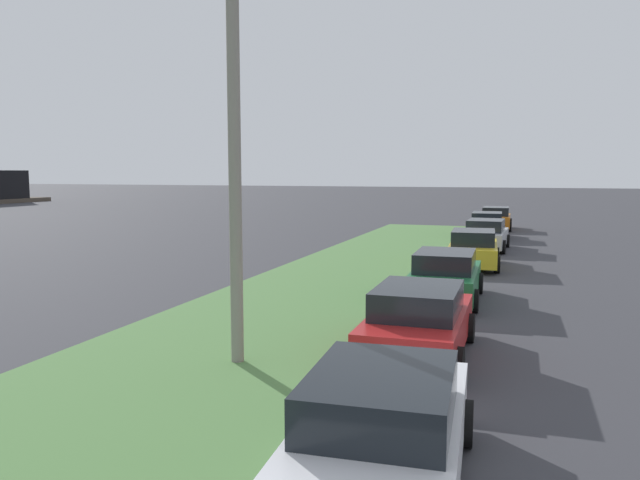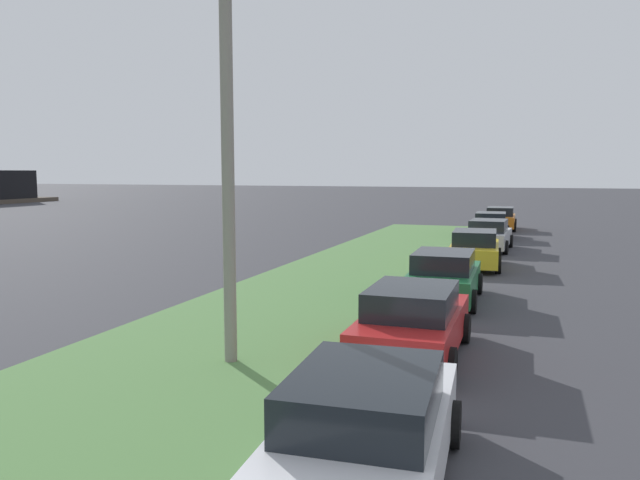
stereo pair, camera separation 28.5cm
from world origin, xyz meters
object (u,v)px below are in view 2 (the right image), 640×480
(parked_car_orange, at_px, (500,219))
(parked_car_red, at_px, (413,322))
(parked_car_silver, at_px, (489,235))
(parked_car_black, at_px, (491,226))
(parked_car_green, at_px, (444,277))
(streetlight, at_px, (243,136))
(parked_car_yellow, at_px, (475,249))
(parked_car_white, at_px, (367,430))

(parked_car_orange, bearing_deg, parked_car_red, 178.68)
(parked_car_silver, distance_m, parked_car_black, 5.47)
(parked_car_silver, height_order, parked_car_orange, same)
(parked_car_red, distance_m, parked_car_black, 23.55)
(parked_car_silver, bearing_deg, parked_car_green, -179.47)
(streetlight, bearing_deg, parked_car_silver, -8.74)
(parked_car_yellow, bearing_deg, parked_car_silver, -4.56)
(parked_car_red, xyz_separation_m, parked_car_green, (5.61, 0.16, 0.00))
(parked_car_red, bearing_deg, streetlight, 122.76)
(parked_car_green, relative_size, parked_car_silver, 0.99)
(parked_car_red, xyz_separation_m, streetlight, (-1.85, 2.83, 3.67))
(parked_car_orange, distance_m, streetlight, 31.34)
(parked_car_green, distance_m, parked_car_black, 17.94)
(parked_car_silver, distance_m, parked_car_orange, 11.04)
(parked_car_yellow, bearing_deg, parked_car_orange, -3.47)
(parked_car_red, bearing_deg, parked_car_silver, -1.23)
(parked_car_green, height_order, parked_car_yellow, same)
(parked_car_green, xyz_separation_m, parked_car_black, (17.94, -0.12, 0.00))
(parked_car_white, height_order, parked_car_red, same)
(parked_car_yellow, xyz_separation_m, parked_car_black, (11.14, 0.13, 0.00))
(streetlight, bearing_deg, parked_car_white, -136.59)
(parked_car_yellow, height_order, streetlight, streetlight)
(parked_car_silver, relative_size, streetlight, 0.58)
(parked_car_yellow, bearing_deg, parked_car_red, 176.46)
(parked_car_red, xyz_separation_m, parked_car_silver, (18.08, -0.24, 0.00))
(parked_car_green, distance_m, parked_car_orange, 23.52)
(parked_car_black, bearing_deg, parked_car_orange, -4.44)
(parked_car_green, xyz_separation_m, parked_car_silver, (12.47, -0.39, 0.00))
(parked_car_green, xyz_separation_m, streetlight, (-7.46, 2.67, 3.67))
(parked_car_white, height_order, parked_car_silver, same)
(parked_car_red, bearing_deg, parked_car_green, 1.12)
(parked_car_yellow, distance_m, streetlight, 15.01)
(parked_car_silver, height_order, parked_car_black, same)
(parked_car_orange, bearing_deg, parked_car_silver, 179.27)
(parked_car_red, height_order, parked_car_black, same)
(parked_car_black, height_order, parked_car_orange, same)
(parked_car_red, relative_size, parked_car_orange, 1.00)
(parked_car_black, height_order, streetlight, streetlight)
(parked_car_silver, bearing_deg, streetlight, 173.60)
(parked_car_yellow, bearing_deg, parked_car_black, -2.46)
(parked_car_yellow, bearing_deg, parked_car_green, 174.78)
(parked_car_red, distance_m, parked_car_yellow, 12.40)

